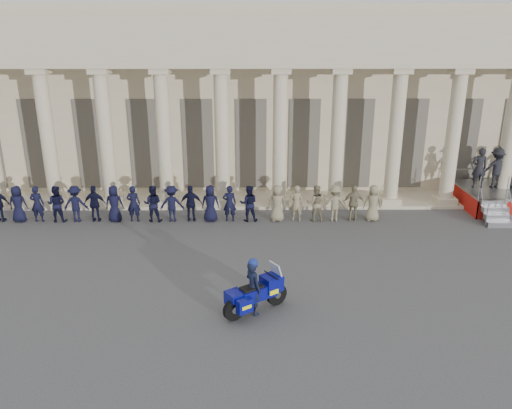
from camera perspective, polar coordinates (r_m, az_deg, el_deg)
name	(u,v)px	position (r m, az deg, el deg)	size (l,w,h in m)	color
ground	(251,288)	(16.07, -0.60, -9.57)	(90.00, 90.00, 0.00)	#414144
building	(251,93)	(29.05, -0.57, 12.67)	(40.00, 12.50, 9.00)	#BEAF8F
officer_rank	(172,204)	(21.64, -9.57, 0.11)	(17.75, 0.60, 1.59)	black
motorcycle	(256,293)	(14.56, 0.05, -10.10)	(1.87, 1.50, 1.39)	black
rider	(253,286)	(14.37, -0.34, -9.33)	(0.66, 0.71, 1.73)	black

